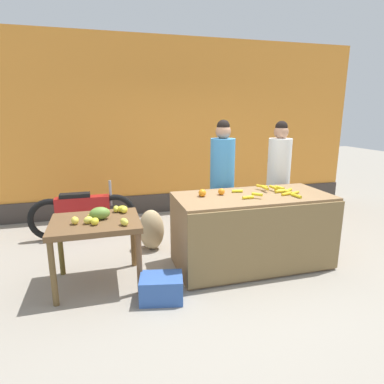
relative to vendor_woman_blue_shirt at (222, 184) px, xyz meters
name	(u,v)px	position (x,y,z in m)	size (l,w,h in m)	color
ground_plane	(225,266)	(-0.19, -0.69, -0.91)	(24.00, 24.00, 0.00)	gray
market_wall_back	(177,129)	(-0.19, 1.93, 0.67)	(7.26, 0.23, 3.22)	orange
fruit_stall_counter	(252,230)	(0.15, -0.70, -0.45)	(1.91, 0.90, 0.91)	olive
side_table_wooden	(96,229)	(-1.73, -0.69, -0.25)	(0.95, 0.78, 0.75)	brown
banana_bunch_pile	(275,191)	(0.44, -0.68, 0.03)	(0.79, 0.59, 0.07)	gold
orange_pile	(209,192)	(-0.39, -0.58, 0.05)	(0.34, 0.14, 0.09)	orange
mango_papaya_pile	(102,215)	(-1.65, -0.66, -0.10)	(0.63, 0.61, 0.14)	#D8D24B
vendor_woman_blue_shirt	(222,184)	(0.00, 0.00, 0.00)	(0.34, 0.34, 1.80)	#33333D
vendor_woman_white_shirt	(278,181)	(0.93, 0.07, -0.01)	(0.34, 0.34, 1.78)	#33333D
parked_motorcycle	(83,212)	(-1.95, 0.86, -0.51)	(1.60, 0.18, 0.88)	black
produce_crate	(161,288)	(-1.11, -1.20, -0.78)	(0.44, 0.32, 0.26)	#3359A5
produce_sack	(151,230)	(-1.00, 0.11, -0.62)	(0.36, 0.30, 0.58)	tan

